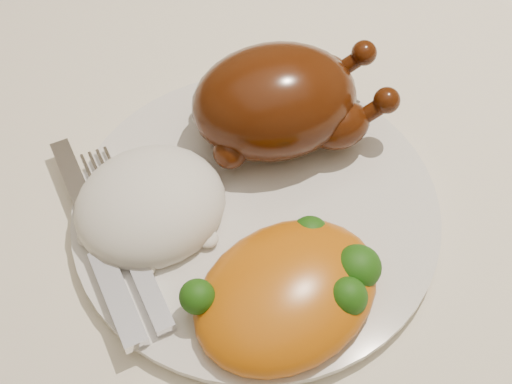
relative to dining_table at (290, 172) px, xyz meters
name	(u,v)px	position (x,y,z in m)	size (l,w,h in m)	color
dining_table	(290,172)	(0.00, 0.00, 0.00)	(1.60, 0.90, 0.76)	brown
tablecloth	(293,123)	(0.00, 0.00, 0.07)	(1.73, 1.03, 0.18)	silver
dinner_plate	(256,212)	(-0.08, -0.10, 0.11)	(0.27, 0.27, 0.01)	silver
roast_chicken	(280,101)	(-0.03, -0.04, 0.15)	(0.16, 0.12, 0.08)	#491D07
rice_mound	(151,206)	(-0.15, -0.07, 0.13)	(0.12, 0.11, 0.06)	white
mac_and_cheese	(294,289)	(-0.08, -0.17, 0.13)	(0.16, 0.14, 0.05)	#C86F0C
cutlery	(118,258)	(-0.19, -0.10, 0.12)	(0.04, 0.19, 0.01)	silver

